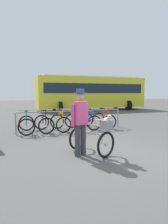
% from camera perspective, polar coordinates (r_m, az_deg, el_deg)
% --- Properties ---
extents(ground_plane, '(80.00, 80.00, 0.00)m').
position_cam_1_polar(ground_plane, '(5.53, 6.59, -11.62)').
color(ground_plane, '#514F4C').
extents(bike_rack_rail, '(4.60, 0.35, 0.88)m').
position_cam_1_polar(bike_rack_rail, '(8.59, -3.50, -0.69)').
color(bike_rack_rail, '#99999E').
rests_on(bike_rack_rail, ground).
extents(racked_bike_teal, '(0.70, 1.13, 0.97)m').
position_cam_1_polar(racked_bike_teal, '(8.41, -15.98, -3.31)').
color(racked_bike_teal, black).
rests_on(racked_bike_teal, ground).
extents(racked_bike_black, '(0.73, 1.13, 0.97)m').
position_cam_1_polar(racked_bike_black, '(8.51, -11.28, -3.10)').
color(racked_bike_black, black).
rests_on(racked_bike_black, ground).
extents(racked_bike_yellow, '(0.73, 1.15, 0.97)m').
position_cam_1_polar(racked_bike_yellow, '(8.67, -6.72, -2.88)').
color(racked_bike_yellow, black).
rests_on(racked_bike_yellow, ground).
extents(racked_bike_white, '(0.77, 1.17, 0.97)m').
position_cam_1_polar(racked_bike_white, '(8.87, -2.35, -2.65)').
color(racked_bike_white, black).
rests_on(racked_bike_white, ground).
extents(racked_bike_blue, '(0.67, 1.09, 0.97)m').
position_cam_1_polar(racked_bike_blue, '(9.13, 1.79, -2.42)').
color(racked_bike_blue, black).
rests_on(racked_bike_blue, ground).
extents(racked_bike_red, '(0.79, 1.18, 0.97)m').
position_cam_1_polar(racked_bike_red, '(9.43, 5.69, -2.19)').
color(racked_bike_red, black).
rests_on(racked_bike_red, ground).
extents(featured_bicycle, '(1.08, 1.26, 1.09)m').
position_cam_1_polar(featured_bicycle, '(5.33, 2.99, -6.85)').
color(featured_bicycle, black).
rests_on(featured_bicycle, ground).
extents(person_with_featured_bike, '(0.51, 0.32, 1.72)m').
position_cam_1_polar(person_with_featured_bike, '(5.12, -1.07, -2.10)').
color(person_with_featured_bike, '#383842').
rests_on(person_with_featured_bike, ground).
extents(bus_distant, '(10.08, 3.62, 3.08)m').
position_cam_1_polar(bus_distant, '(18.81, 2.05, 5.84)').
color(bus_distant, yellow).
rests_on(bus_distant, ground).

